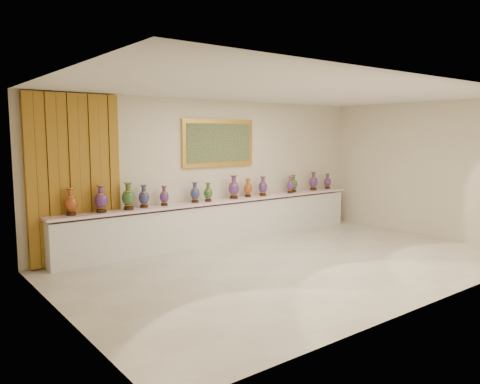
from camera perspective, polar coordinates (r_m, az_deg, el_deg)
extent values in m
plane|color=beige|center=(8.41, 6.89, -8.71)|extent=(8.00, 8.00, 0.00)
plane|color=beige|center=(10.05, -3.02, 2.61)|extent=(8.00, 0.00, 8.00)
plane|color=beige|center=(6.05, -21.05, -0.78)|extent=(0.00, 5.00, 5.00)
plane|color=beige|center=(11.30, 21.66, 2.61)|extent=(0.00, 5.00, 5.00)
plane|color=white|center=(8.13, 7.21, 12.11)|extent=(8.00, 8.00, 0.00)
cube|color=#B68D27|center=(8.65, -19.54, 1.49)|extent=(1.64, 0.14, 2.95)
cube|color=gold|center=(10.03, -2.63, 5.99)|extent=(1.80, 0.06, 1.00)
cube|color=#1B3118|center=(10.00, -2.51, 5.98)|extent=(1.62, 0.02, 0.82)
cube|color=white|center=(10.01, -2.23, -3.73)|extent=(7.20, 0.42, 0.81)
cube|color=white|center=(9.92, -2.17, -1.08)|extent=(7.28, 0.48, 0.05)
cylinder|color=#331B0E|center=(8.51, -19.86, -2.52)|extent=(0.17, 0.17, 0.05)
cone|color=gold|center=(8.50, -19.88, -2.17)|extent=(0.15, 0.15, 0.03)
ellipsoid|color=maroon|center=(8.48, -19.92, -1.30)|extent=(0.28, 0.28, 0.28)
cylinder|color=gold|center=(8.47, -19.95, -0.52)|extent=(0.15, 0.15, 0.01)
cylinder|color=maroon|center=(8.46, -19.97, -0.11)|extent=(0.09, 0.09, 0.10)
cone|color=maroon|center=(8.45, -19.98, 0.35)|extent=(0.15, 0.15, 0.04)
cylinder|color=gold|center=(8.45, -19.99, 0.47)|extent=(0.16, 0.16, 0.01)
cylinder|color=#331B0E|center=(8.65, -16.52, -2.24)|extent=(0.17, 0.17, 0.05)
cone|color=gold|center=(8.64, -16.54, -1.88)|extent=(0.15, 0.15, 0.03)
ellipsoid|color=#24104B|center=(8.62, -16.57, -0.99)|extent=(0.25, 0.25, 0.29)
cylinder|color=gold|center=(8.60, -16.60, -0.19)|extent=(0.16, 0.16, 0.01)
cylinder|color=#24104B|center=(8.60, -16.61, 0.22)|extent=(0.09, 0.09, 0.10)
cone|color=#24104B|center=(8.59, -16.63, 0.69)|extent=(0.16, 0.16, 0.04)
cylinder|color=gold|center=(8.59, -16.63, 0.82)|extent=(0.16, 0.16, 0.01)
cylinder|color=#331B0E|center=(8.83, -13.42, -1.94)|extent=(0.18, 0.18, 0.05)
cone|color=gold|center=(8.82, -13.43, -1.59)|extent=(0.16, 0.16, 0.03)
ellipsoid|color=black|center=(8.80, -13.46, -0.68)|extent=(0.30, 0.30, 0.30)
cylinder|color=gold|center=(8.79, -13.48, 0.13)|extent=(0.16, 0.16, 0.01)
cylinder|color=black|center=(8.78, -13.49, 0.55)|extent=(0.09, 0.09, 0.11)
cone|color=black|center=(8.77, -13.51, 1.02)|extent=(0.16, 0.16, 0.04)
cylinder|color=gold|center=(8.77, -13.51, 1.15)|extent=(0.17, 0.17, 0.01)
cylinder|color=#331B0E|center=(9.03, -11.61, -1.72)|extent=(0.15, 0.15, 0.04)
cone|color=gold|center=(9.02, -11.62, -1.42)|extent=(0.14, 0.14, 0.03)
ellipsoid|color=#0E153C|center=(9.01, -11.64, -0.66)|extent=(0.23, 0.23, 0.25)
cylinder|color=gold|center=(8.99, -11.65, 0.02)|extent=(0.14, 0.14, 0.01)
cylinder|color=#0E153C|center=(8.99, -11.66, 0.37)|extent=(0.08, 0.08, 0.09)
cone|color=#0E153C|center=(8.98, -11.67, 0.77)|extent=(0.14, 0.14, 0.03)
cylinder|color=gold|center=(8.98, -11.67, 0.88)|extent=(0.14, 0.14, 0.01)
cylinder|color=#331B0E|center=(9.21, -9.20, -1.51)|extent=(0.14, 0.14, 0.04)
cone|color=gold|center=(9.21, -9.21, -1.25)|extent=(0.12, 0.12, 0.03)
ellipsoid|color=#24104B|center=(9.19, -9.22, -0.58)|extent=(0.23, 0.23, 0.23)
cylinder|color=gold|center=(9.18, -9.24, 0.01)|extent=(0.12, 0.12, 0.01)
cylinder|color=#24104B|center=(9.18, -9.24, 0.32)|extent=(0.07, 0.07, 0.08)
cone|color=#24104B|center=(9.17, -9.25, 0.67)|extent=(0.12, 0.12, 0.03)
cylinder|color=gold|center=(9.17, -9.25, 0.76)|extent=(0.13, 0.13, 0.01)
cylinder|color=#331B0E|center=(9.54, -5.51, -1.15)|extent=(0.15, 0.15, 0.04)
cone|color=gold|center=(9.53, -5.51, -0.88)|extent=(0.13, 0.13, 0.03)
ellipsoid|color=#0E153C|center=(9.52, -5.52, -0.18)|extent=(0.26, 0.26, 0.24)
cylinder|color=gold|center=(9.51, -5.52, 0.43)|extent=(0.13, 0.13, 0.01)
cylinder|color=#0E153C|center=(9.50, -5.53, 0.76)|extent=(0.08, 0.08, 0.09)
cone|color=#0E153C|center=(9.49, -5.53, 1.12)|extent=(0.13, 0.13, 0.03)
cylinder|color=gold|center=(9.49, -5.53, 1.22)|extent=(0.14, 0.14, 0.01)
cylinder|color=#331B0E|center=(9.67, -3.90, -1.04)|extent=(0.14, 0.14, 0.04)
cone|color=gold|center=(9.66, -3.90, -0.78)|extent=(0.12, 0.12, 0.03)
ellipsoid|color=black|center=(9.65, -3.91, -0.14)|extent=(0.23, 0.23, 0.23)
cylinder|color=gold|center=(9.63, -3.91, 0.44)|extent=(0.13, 0.13, 0.01)
cylinder|color=black|center=(9.63, -3.91, 0.73)|extent=(0.07, 0.07, 0.08)
cone|color=black|center=(9.62, -3.92, 1.07)|extent=(0.13, 0.13, 0.03)
cylinder|color=gold|center=(9.62, -3.92, 1.16)|extent=(0.13, 0.13, 0.01)
cylinder|color=#331B0E|center=(10.07, -0.77, -0.66)|extent=(0.18, 0.18, 0.05)
cone|color=gold|center=(10.07, -0.77, -0.35)|extent=(0.16, 0.16, 0.03)
ellipsoid|color=#24104B|center=(10.05, -0.77, 0.45)|extent=(0.25, 0.25, 0.30)
cylinder|color=gold|center=(10.04, -0.77, 1.16)|extent=(0.16, 0.16, 0.01)
cylinder|color=#24104B|center=(10.03, -0.77, 1.52)|extent=(0.09, 0.09, 0.11)
cone|color=#24104B|center=(10.02, -0.77, 1.94)|extent=(0.16, 0.16, 0.04)
cylinder|color=gold|center=(10.02, -0.77, 2.05)|extent=(0.17, 0.17, 0.01)
cylinder|color=#331B0E|center=(10.37, 0.97, -0.47)|extent=(0.14, 0.14, 0.04)
cone|color=gold|center=(10.36, 0.97, -0.23)|extent=(0.13, 0.13, 0.03)
ellipsoid|color=maroon|center=(10.35, 0.98, 0.39)|extent=(0.24, 0.24, 0.24)
cylinder|color=gold|center=(10.34, 0.98, 0.94)|extent=(0.13, 0.13, 0.01)
cylinder|color=maroon|center=(10.33, 0.98, 1.23)|extent=(0.08, 0.08, 0.09)
cone|color=maroon|center=(10.33, 0.98, 1.55)|extent=(0.13, 0.13, 0.03)
cylinder|color=gold|center=(10.32, 0.98, 1.64)|extent=(0.13, 0.13, 0.01)
cylinder|color=#331B0E|center=(10.56, 2.80, -0.33)|extent=(0.16, 0.16, 0.04)
cone|color=gold|center=(10.56, 2.80, -0.07)|extent=(0.14, 0.14, 0.03)
ellipsoid|color=#24104B|center=(10.54, 2.80, 0.59)|extent=(0.23, 0.23, 0.26)
cylinder|color=gold|center=(10.53, 2.81, 1.18)|extent=(0.14, 0.14, 0.01)
cylinder|color=#24104B|center=(10.53, 2.81, 1.49)|extent=(0.08, 0.08, 0.09)
cone|color=#24104B|center=(10.52, 2.81, 1.83)|extent=(0.14, 0.14, 0.03)
cylinder|color=gold|center=(10.52, 2.81, 1.93)|extent=(0.15, 0.15, 0.01)
cylinder|color=#331B0E|center=(11.12, 6.14, -0.01)|extent=(0.14, 0.14, 0.04)
cone|color=gold|center=(11.11, 6.15, 0.22)|extent=(0.12, 0.12, 0.03)
ellipsoid|color=#24104B|center=(11.10, 6.16, 0.78)|extent=(0.21, 0.21, 0.23)
cylinder|color=gold|center=(11.09, 6.16, 1.28)|extent=(0.13, 0.13, 0.01)
cylinder|color=#24104B|center=(11.09, 6.17, 1.54)|extent=(0.07, 0.07, 0.08)
cone|color=#24104B|center=(11.08, 6.17, 1.84)|extent=(0.13, 0.13, 0.03)
cylinder|color=gold|center=(11.08, 6.17, 1.92)|extent=(0.13, 0.13, 0.01)
cylinder|color=#331B0E|center=(11.29, 6.50, 0.10)|extent=(0.15, 0.15, 0.04)
cone|color=gold|center=(11.29, 6.51, 0.33)|extent=(0.13, 0.13, 0.03)
ellipsoid|color=black|center=(11.27, 6.52, 0.92)|extent=(0.20, 0.20, 0.24)
cylinder|color=gold|center=(11.26, 6.52, 1.45)|extent=(0.13, 0.13, 0.01)
cylinder|color=black|center=(11.26, 6.53, 1.72)|extent=(0.08, 0.08, 0.09)
cone|color=black|center=(11.25, 6.53, 2.02)|extent=(0.13, 0.13, 0.03)
cylinder|color=gold|center=(11.25, 6.53, 2.11)|extent=(0.14, 0.14, 0.01)
cylinder|color=#331B0E|center=(11.76, 8.93, 0.34)|extent=(0.16, 0.16, 0.05)
cone|color=gold|center=(11.75, 8.93, 0.59)|extent=(0.14, 0.14, 0.03)
ellipsoid|color=#24104B|center=(11.74, 8.94, 1.21)|extent=(0.27, 0.27, 0.27)
cylinder|color=gold|center=(11.73, 8.95, 1.76)|extent=(0.15, 0.15, 0.01)
cylinder|color=#24104B|center=(11.72, 8.96, 2.04)|extent=(0.09, 0.09, 0.10)
cone|color=#24104B|center=(11.72, 8.97, 2.36)|extent=(0.15, 0.15, 0.04)
cylinder|color=gold|center=(11.71, 8.97, 2.45)|extent=(0.15, 0.15, 0.01)
cylinder|color=#331B0E|center=(12.13, 10.61, 0.50)|extent=(0.14, 0.14, 0.04)
cone|color=gold|center=(12.12, 10.62, 0.70)|extent=(0.12, 0.12, 0.03)
ellipsoid|color=#24104B|center=(12.11, 10.63, 1.21)|extent=(0.20, 0.20, 0.23)
cylinder|color=gold|center=(12.10, 10.64, 1.67)|extent=(0.13, 0.13, 0.01)
cylinder|color=#24104B|center=(12.10, 10.64, 1.90)|extent=(0.07, 0.07, 0.08)
cone|color=#24104B|center=(12.09, 10.65, 2.17)|extent=(0.13, 0.13, 0.03)
cylinder|color=gold|center=(12.09, 10.65, 2.24)|extent=(0.13, 0.13, 0.01)
cube|color=white|center=(8.59, -15.71, -2.42)|extent=(0.10, 0.06, 0.00)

